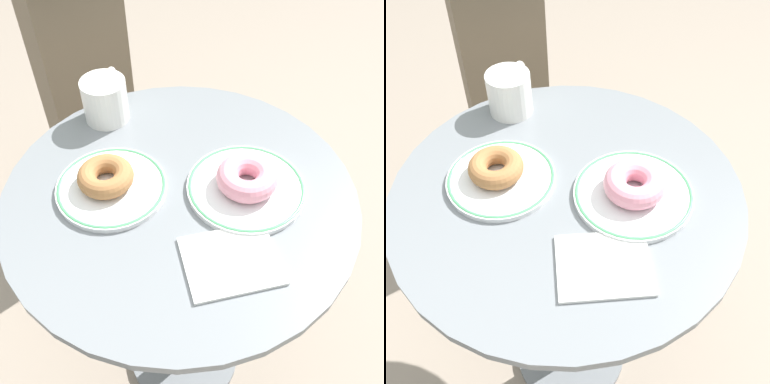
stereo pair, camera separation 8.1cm
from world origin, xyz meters
TOP-DOWN VIEW (x-y plane):
  - ground_plane at (0.00, 0.00)m, footprint 7.00×7.00m
  - cafe_table at (0.00, 0.00)m, footprint 0.64×0.64m
  - plate_left at (-0.12, 0.03)m, footprint 0.20×0.20m
  - plate_right at (0.12, -0.02)m, footprint 0.21×0.21m
  - donut_cinnamon at (-0.13, 0.04)m, footprint 0.12×0.12m
  - donut_pink_frosted at (0.12, -0.02)m, footprint 0.15×0.15m
  - paper_napkin at (0.05, -0.16)m, footprint 0.15×0.13m
  - coffee_mug at (-0.11, 0.24)m, footprint 0.09×0.13m

SIDE VIEW (x-z plane):
  - ground_plane at x=0.00m, z-range -0.02..0.00m
  - cafe_table at x=0.00m, z-range 0.15..0.87m
  - paper_napkin at x=0.05m, z-range 0.73..0.73m
  - plate_left at x=-0.12m, z-range 0.73..0.74m
  - plate_right at x=0.12m, z-range 0.73..0.74m
  - donut_cinnamon at x=-0.13m, z-range 0.74..0.77m
  - donut_pink_frosted at x=0.12m, z-range 0.74..0.78m
  - coffee_mug at x=-0.11m, z-range 0.73..0.82m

